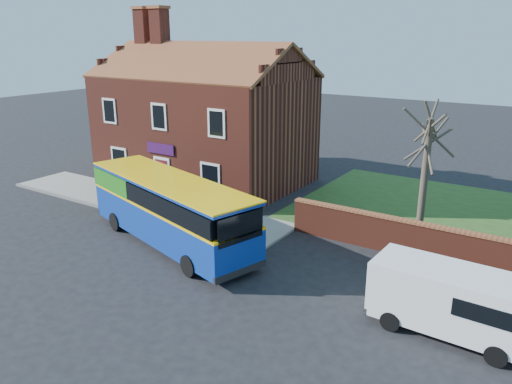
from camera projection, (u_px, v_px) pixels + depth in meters
The scene contains 7 objects.
ground at pixel (164, 276), 19.35m from camera, with size 120.00×120.00×0.00m, color black.
pavement at pixel (142, 203), 27.57m from camera, with size 18.00×3.50×0.12m, color gray.
kerb at pixel (118, 212), 26.17m from camera, with size 18.00×0.15×0.14m, color slate.
shop_building at pixel (205, 127), 31.16m from camera, with size 12.30×8.13×10.50m.
bus at pixel (166, 206), 22.05m from camera, with size 10.16×5.12×3.00m.
van_near at pixel (452, 299), 15.32m from camera, with size 4.90×2.16×2.12m.
bare_tree at pixel (425, 174), 21.88m from camera, with size 2.26×2.69×6.03m.
Camera 1 is at (12.54, -12.67, 8.96)m, focal length 35.00 mm.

